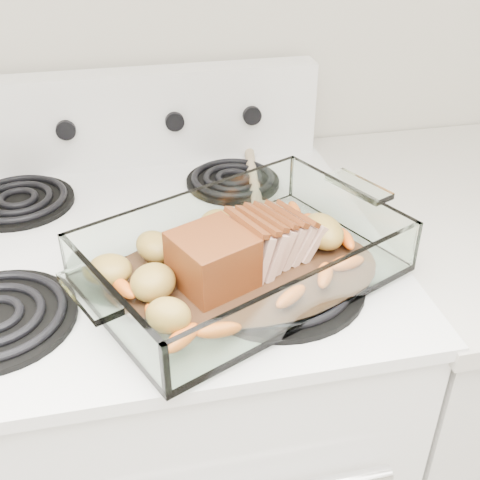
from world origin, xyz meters
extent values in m
cube|color=white|center=(0.00, 1.66, 0.46)|extent=(0.76, 0.65, 0.92)
cube|color=white|center=(0.00, 1.66, 0.93)|extent=(0.78, 0.67, 0.02)
cube|color=white|center=(0.00, 1.95, 1.03)|extent=(0.76, 0.06, 0.18)
cylinder|color=black|center=(0.19, 1.50, 0.94)|extent=(0.25, 0.25, 0.01)
cylinder|color=black|center=(-0.19, 1.81, 0.94)|extent=(0.19, 0.19, 0.01)
cylinder|color=black|center=(0.19, 1.81, 0.94)|extent=(0.17, 0.17, 0.01)
cylinder|color=black|center=(-0.10, 1.92, 1.03)|extent=(0.04, 0.02, 0.04)
cylinder|color=black|center=(0.10, 1.92, 1.03)|extent=(0.04, 0.02, 0.04)
cylinder|color=black|center=(0.25, 1.92, 1.03)|extent=(0.04, 0.02, 0.04)
cube|color=silver|center=(0.67, 1.66, 0.45)|extent=(0.55, 0.65, 0.90)
cube|color=white|center=(0.15, 1.52, 0.95)|extent=(0.42, 0.27, 0.01)
cube|color=white|center=(0.15, 1.38, 0.99)|extent=(0.42, 0.01, 0.07)
cube|color=white|center=(0.15, 1.65, 0.99)|extent=(0.42, 0.01, 0.07)
cube|color=white|center=(-0.06, 1.52, 0.99)|extent=(0.01, 0.27, 0.07)
cube|color=white|center=(0.35, 1.52, 0.99)|extent=(0.01, 0.27, 0.07)
cylinder|color=#362113|center=(0.15, 1.52, 0.95)|extent=(0.24, 0.24, 0.00)
cube|color=brown|center=(0.09, 1.52, 0.99)|extent=(0.10, 0.10, 0.08)
cube|color=#DCAA8E|center=(0.15, 1.52, 0.99)|extent=(0.04, 0.09, 0.07)
cube|color=#DCAA8E|center=(0.17, 1.52, 0.99)|extent=(0.04, 0.09, 0.07)
cube|color=#DCAA8E|center=(0.19, 1.52, 0.99)|extent=(0.04, 0.09, 0.07)
cube|color=#DCAA8E|center=(0.21, 1.52, 0.98)|extent=(0.04, 0.09, 0.06)
cube|color=#DCAA8E|center=(0.22, 1.52, 0.98)|extent=(0.05, 0.08, 0.06)
cube|color=#DCAA8E|center=(0.24, 1.52, 0.98)|extent=(0.05, 0.08, 0.06)
ellipsoid|color=orange|center=(0.00, 1.44, 0.96)|extent=(0.06, 0.02, 0.02)
ellipsoid|color=orange|center=(0.26, 1.44, 0.96)|extent=(0.06, 0.02, 0.02)
ellipsoid|color=orange|center=(0.30, 1.54, 0.96)|extent=(0.06, 0.02, 0.02)
ellipsoid|color=orange|center=(-0.01, 1.56, 0.96)|extent=(0.06, 0.02, 0.02)
ellipsoid|color=olive|center=(-0.01, 1.59, 0.98)|extent=(0.06, 0.05, 0.05)
ellipsoid|color=olive|center=(0.17, 1.61, 0.98)|extent=(0.06, 0.05, 0.05)
ellipsoid|color=olive|center=(0.27, 1.49, 0.98)|extent=(0.06, 0.05, 0.05)
cylinder|color=#C5AE8B|center=(0.23, 1.82, 0.95)|extent=(0.06, 0.23, 0.02)
ellipsoid|color=#C5AE8B|center=(0.22, 1.68, 0.95)|extent=(0.06, 0.08, 0.02)
camera|label=1|loc=(0.00, 0.84, 1.45)|focal=45.00mm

